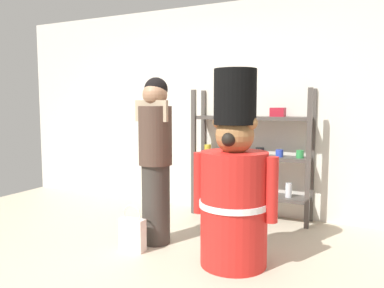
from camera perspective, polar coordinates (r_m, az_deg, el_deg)
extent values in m
plane|color=beige|center=(3.24, -9.65, -18.78)|extent=(6.40, 6.40, 0.00)
cube|color=silver|center=(4.91, 5.18, 5.27)|extent=(6.40, 0.12, 2.60)
cube|color=#4C4742|center=(4.71, 0.25, -1.25)|extent=(0.05, 0.05, 1.53)
cube|color=#4C4742|center=(4.31, 16.93, -2.17)|extent=(0.05, 0.05, 1.53)
cube|color=#4C4742|center=(4.98, 1.73, -0.87)|extent=(0.05, 0.05, 1.53)
cube|color=#4C4742|center=(4.61, 17.51, -1.69)|extent=(0.05, 0.05, 1.53)
cube|color=#4C4742|center=(4.69, 8.68, -7.42)|extent=(1.37, 0.30, 0.04)
cube|color=#4C4742|center=(4.61, 8.77, -1.86)|extent=(1.37, 0.30, 0.04)
cube|color=#4C4742|center=(4.57, 8.86, 3.85)|extent=(1.37, 0.30, 0.04)
cylinder|color=yellow|center=(4.81, 2.33, -0.65)|extent=(0.09, 0.09, 0.10)
cylinder|color=red|center=(4.71, 4.77, -0.77)|extent=(0.09, 0.09, 0.11)
cylinder|color=pink|center=(4.65, 7.50, -0.90)|extent=(0.09, 0.09, 0.10)
cylinder|color=black|center=(4.54, 10.05, -1.11)|extent=(0.10, 0.10, 0.10)
cylinder|color=blue|center=(4.50, 12.88, -1.35)|extent=(0.09, 0.09, 0.08)
cylinder|color=green|center=(4.45, 15.76, -1.46)|extent=(0.08, 0.08, 0.09)
cylinder|color=#596B33|center=(4.80, 3.40, -5.63)|extent=(0.08, 0.08, 0.19)
cylinder|color=navy|center=(4.66, 8.71, -5.77)|extent=(0.06, 0.06, 0.24)
cylinder|color=silver|center=(4.54, 14.17, -6.68)|extent=(0.07, 0.07, 0.16)
cube|color=gold|center=(4.67, 5.24, 5.09)|extent=(0.20, 0.16, 0.15)
cube|color=#B21E2D|center=(4.49, 12.65, 4.65)|extent=(0.16, 0.13, 0.10)
cylinder|color=red|center=(3.27, 6.25, -9.54)|extent=(0.56, 0.56, 0.96)
cylinder|color=white|center=(3.26, 6.25, -8.78)|extent=(0.58, 0.58, 0.05)
sphere|color=#A26F41|center=(3.16, 6.37, 1.31)|extent=(0.32, 0.32, 0.32)
sphere|color=#A26F41|center=(3.21, 4.10, 3.25)|extent=(0.11, 0.11, 0.11)
sphere|color=#A26F41|center=(3.12, 8.75, 3.12)|extent=(0.11, 0.11, 0.11)
cylinder|color=black|center=(3.16, 6.43, 6.98)|extent=(0.35, 0.35, 0.45)
cylinder|color=red|center=(3.34, 1.19, -5.78)|extent=(0.11, 0.11, 0.53)
cylinder|color=red|center=(3.14, 11.72, -6.66)|extent=(0.11, 0.11, 0.53)
sphere|color=black|center=(3.03, 5.46, 0.66)|extent=(0.11, 0.11, 0.11)
cylinder|color=#38332D|center=(3.79, -5.38, -8.87)|extent=(0.27, 0.27, 0.77)
cylinder|color=#4C382D|center=(3.67, -5.48, 1.26)|extent=(0.32, 0.32, 0.56)
sphere|color=#A37556|center=(3.66, -5.54, 7.30)|extent=(0.24, 0.24, 0.24)
cube|color=tan|center=(3.61, -6.05, 4.92)|extent=(0.34, 0.04, 0.20)
sphere|color=black|center=(3.68, -5.38, 8.12)|extent=(0.22, 0.22, 0.22)
cube|color=silver|center=(3.68, -8.86, -13.19)|extent=(0.25, 0.10, 0.30)
torus|color=silver|center=(3.62, -8.91, -10.32)|extent=(0.18, 0.01, 0.18)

